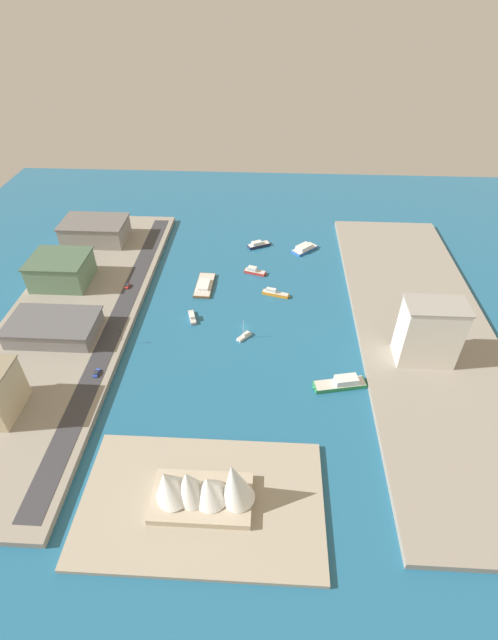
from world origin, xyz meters
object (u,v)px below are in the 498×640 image
at_px(barge_flat_brown, 205,285).
at_px(tugboat_red, 254,271).
at_px(yacht_sleek_gray, 192,317).
at_px(carpark_squat_concrete, 95,231).
at_px(catamaran_blue, 304,248).
at_px(hatchback_blue, 96,373).
at_px(sailboat_small_white, 244,336).
at_px(warehouse_low_gray, 54,327).
at_px(terminal_long_green, 61,270).
at_px(hotel_broad_white, 429,332).
at_px(pickup_red, 127,286).
at_px(water_taxi_orange, 275,293).
at_px(opera_landmark, 201,487).
at_px(patrol_launch_navy, 259,245).
at_px(traffic_light_waterfront, 120,333).
at_px(ferry_green_doubledeck, 342,383).

height_order(barge_flat_brown, tugboat_red, tugboat_red).
xyz_separation_m(yacht_sleek_gray, carpark_squat_concrete, (76.99, -77.87, 9.11)).
relative_size(catamaran_blue, carpark_squat_concrete, 0.44).
bearing_deg(hatchback_blue, tugboat_red, -126.26).
distance_m(sailboat_small_white, warehouse_low_gray, 96.98).
relative_size(yacht_sleek_gray, terminal_long_green, 0.39).
relative_size(tugboat_red, hatchback_blue, 2.84).
distance_m(hotel_broad_white, pickup_red, 166.31).
bearing_deg(yacht_sleek_gray, sailboat_small_white, 154.00).
bearing_deg(hatchback_blue, pickup_red, -86.57).
distance_m(water_taxi_orange, opera_landmark, 132.96).
relative_size(terminal_long_green, opera_landmark, 0.86).
bearing_deg(pickup_red, hatchback_blue, 93.43).
bearing_deg(opera_landmark, catamaran_blue, -103.58).
bearing_deg(barge_flat_brown, catamaran_blue, -143.06).
distance_m(barge_flat_brown, patrol_launch_navy, 58.39).
relative_size(traffic_light_waterfront, opera_landmark, 0.17).
xyz_separation_m(ferry_green_doubledeck, pickup_red, (117.65, -68.94, 2.21)).
distance_m(water_taxi_orange, sailboat_small_white, 41.66).
distance_m(terminal_long_green, pickup_red, 40.10).
relative_size(hotel_broad_white, hatchback_blue, 6.17).
height_order(ferry_green_doubledeck, sailboat_small_white, sailboat_small_white).
xyz_separation_m(ferry_green_doubledeck, traffic_light_waterfront, (108.42, -22.94, 5.60)).
distance_m(barge_flat_brown, terminal_long_green, 84.23).
distance_m(sailboat_small_white, patrol_launch_navy, 94.94).
xyz_separation_m(yacht_sleek_gray, hotel_broad_white, (-116.00, 27.92, 18.12)).
height_order(tugboat_red, hotel_broad_white, hotel_broad_white).
height_order(catamaran_blue, pickup_red, pickup_red).
height_order(water_taxi_orange, barge_flat_brown, water_taxi_orange).
bearing_deg(yacht_sleek_gray, tugboat_red, -124.20).
xyz_separation_m(terminal_long_green, traffic_light_waterfront, (-48.47, 49.90, -3.84)).
xyz_separation_m(water_taxi_orange, ferry_green_doubledeck, (-31.12, 69.98, 0.54)).
height_order(hotel_broad_white, terminal_long_green, hotel_broad_white).
distance_m(tugboat_red, hatchback_blue, 117.15).
bearing_deg(hotel_broad_white, catamaran_blue, -63.82).
height_order(tugboat_red, traffic_light_waterfront, traffic_light_waterfront).
xyz_separation_m(catamaran_blue, hotel_broad_white, (-51.64, 105.04, 17.74)).
height_order(catamaran_blue, sailboat_small_white, sailboat_small_white).
height_order(warehouse_low_gray, traffic_light_waterfront, warehouse_low_gray).
distance_m(patrol_launch_navy, terminal_long_green, 126.33).
height_order(ferry_green_doubledeck, pickup_red, ferry_green_doubledeck).
height_order(water_taxi_orange, ferry_green_doubledeck, ferry_green_doubledeck).
distance_m(yacht_sleek_gray, pickup_red, 47.68).
bearing_deg(opera_landmark, barge_flat_brown, -82.76).
relative_size(pickup_red, opera_landmark, 0.13).
height_order(carpark_squat_concrete, hotel_broad_white, hotel_broad_white).
relative_size(water_taxi_orange, carpark_squat_concrete, 0.40).
bearing_deg(barge_flat_brown, warehouse_low_gray, 36.16).
bearing_deg(patrol_launch_navy, traffic_light_waterfront, 57.60).
relative_size(pickup_red, traffic_light_waterfront, 0.75).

